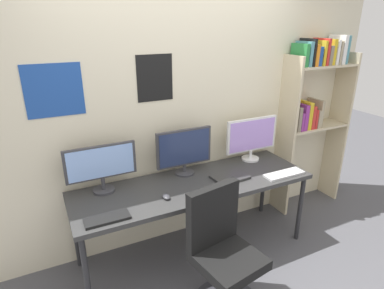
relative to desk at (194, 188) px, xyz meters
name	(u,v)px	position (x,y,z in m)	size (l,w,h in m)	color
wall_back	(174,111)	(0.00, 0.42, 0.61)	(4.55, 0.11, 2.60)	beige
desk	(194,188)	(0.00, 0.00, 0.00)	(2.15, 0.68, 0.74)	#333333
bookshelf	(314,101)	(1.57, 0.23, 0.58)	(0.83, 0.28, 1.95)	beige
office_chair	(223,263)	(-0.09, -0.66, -0.29)	(0.52, 0.52, 0.99)	#2D2D33
monitor_left	(101,165)	(-0.75, 0.21, 0.29)	(0.58, 0.18, 0.41)	#38383D
monitor_center	(184,150)	(0.00, 0.21, 0.29)	(0.54, 0.18, 0.44)	#38383D
monitor_right	(252,137)	(0.75, 0.21, 0.30)	(0.58, 0.18, 0.44)	silver
keyboard_left	(107,219)	(-0.82, -0.23, 0.06)	(0.33, 0.13, 0.02)	black
keyboard_center	(207,194)	(0.00, -0.23, 0.06)	(0.34, 0.13, 0.02)	black
keyboard_right	(284,174)	(0.82, -0.23, 0.06)	(0.40, 0.13, 0.02)	silver
computer_mouse	(166,197)	(-0.33, -0.14, 0.07)	(0.06, 0.10, 0.03)	#38383D
laptop_closed	(230,177)	(0.33, -0.06, 0.06)	(0.32, 0.22, 0.02)	#2D2D2D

